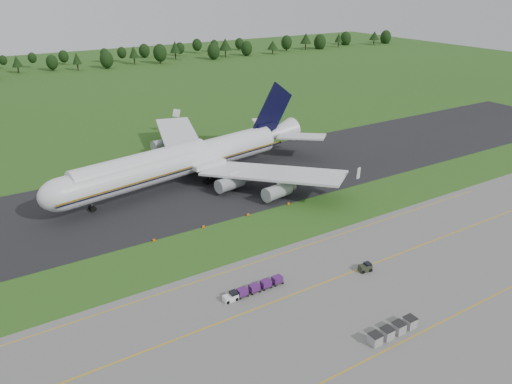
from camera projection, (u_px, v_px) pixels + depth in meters
ground at (242, 236)px, 101.93m from camera, size 600.00×600.00×0.00m
apron at (357, 327)px, 75.47m from camera, size 300.00×52.00×0.06m
taxiway at (185, 191)px, 123.70m from camera, size 300.00×40.00×0.08m
apron_markings at (327, 304)px, 80.91m from camera, size 300.00×30.20×0.01m
tree_line at (83, 59)px, 282.11m from camera, size 529.47×21.74×11.82m
aircraft at (183, 160)px, 126.05m from camera, size 77.56×74.12×21.69m
baggage_train at (253, 289)px, 83.53m from camera, size 11.36×1.45×1.40m
utility_cart at (365, 268)px, 89.70m from camera, size 2.44×1.72×1.23m
uld_row at (393, 330)px, 73.48m from camera, size 8.91×1.71×1.69m
edge_markers at (226, 221)px, 107.85m from camera, size 33.55×0.30×0.60m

